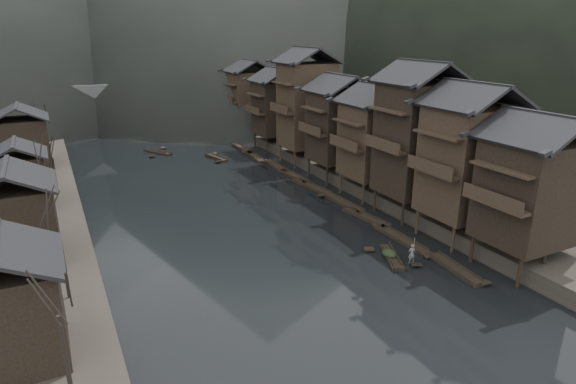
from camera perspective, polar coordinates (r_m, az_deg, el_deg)
water at (r=41.18m, az=1.00°, el=-9.21°), size 300.00×300.00×0.00m
right_bank at (r=90.81m, az=8.95°, el=6.86°), size 40.00×200.00×1.80m
stilt_houses at (r=62.45m, az=7.08°, el=9.31°), size 9.00×67.60×17.10m
left_houses at (r=54.15m, az=-29.48°, el=1.68°), size 8.10×53.20×8.73m
bare_trees at (r=48.03m, az=-25.72°, el=1.51°), size 3.91×59.92×7.82m
moored_sampans at (r=69.26m, az=-0.92°, el=2.76°), size 2.78×72.67×0.47m
midriver_boats at (r=85.74m, az=-13.15°, el=5.41°), size 10.47×31.43×0.45m
stone_bridge at (r=106.49m, az=-17.57°, el=10.27°), size 40.00×6.00×9.00m
hero_sampan at (r=43.89m, az=12.20°, el=-7.51°), size 2.91×5.16×0.44m
cargo_heap at (r=43.74m, az=11.97°, el=-6.74°), size 1.16×1.51×0.69m
boatman at (r=42.71m, az=14.48°, el=-6.80°), size 0.72×0.56×1.77m
bamboo_pole at (r=41.80m, az=14.98°, el=-3.50°), size 1.71×1.77×3.47m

